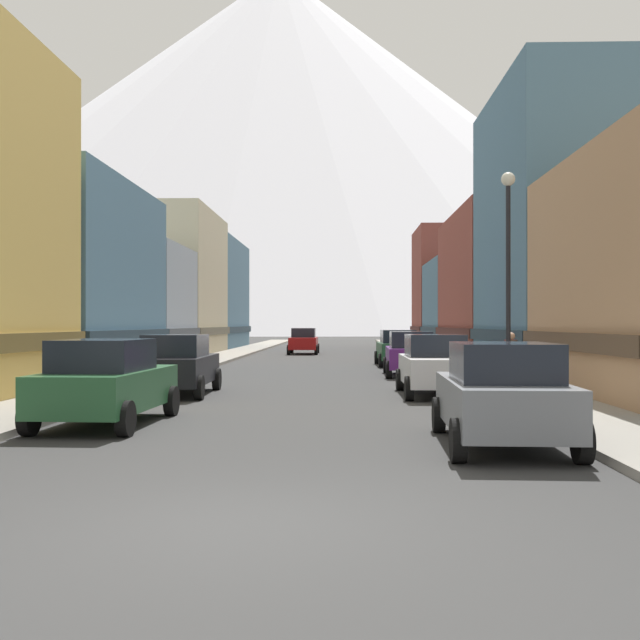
{
  "coord_description": "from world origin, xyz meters",
  "views": [
    {
      "loc": [
        1.08,
        -8.09,
        2.11
      ],
      "look_at": [
        0.01,
        28.61,
        2.27
      ],
      "focal_mm": 43.62,
      "sensor_mm": 36.0,
      "label": 1
    }
  ],
  "objects_px": {
    "car_left_1": "(177,364)",
    "streetlamp_right": "(508,251)",
    "pedestrian_0": "(511,362)",
    "car_driving_0": "(304,341)",
    "pedestrian_1": "(511,362)",
    "car_right_0": "(502,394)",
    "car_left_0": "(106,382)",
    "car_right_2": "(410,353)",
    "car_right_1": "(435,365)",
    "car_right_3": "(397,348)"
  },
  "relations": [
    {
      "from": "car_right_0",
      "to": "car_right_2",
      "type": "height_order",
      "value": "same"
    },
    {
      "from": "pedestrian_0",
      "to": "pedestrian_1",
      "type": "height_order",
      "value": "pedestrian_0"
    },
    {
      "from": "pedestrian_0",
      "to": "streetlamp_right",
      "type": "distance_m",
      "value": 5.05
    },
    {
      "from": "car_right_3",
      "to": "streetlamp_right",
      "type": "relative_size",
      "value": 0.76
    },
    {
      "from": "car_left_0",
      "to": "car_right_3",
      "type": "height_order",
      "value": "same"
    },
    {
      "from": "car_right_1",
      "to": "streetlamp_right",
      "type": "bearing_deg",
      "value": -60.05
    },
    {
      "from": "car_right_1",
      "to": "car_right_2",
      "type": "height_order",
      "value": "same"
    },
    {
      "from": "car_right_2",
      "to": "car_driving_0",
      "type": "bearing_deg",
      "value": 103.65
    },
    {
      "from": "car_left_1",
      "to": "car_right_0",
      "type": "xyz_separation_m",
      "value": [
        7.6,
        -9.42,
        0.0
      ]
    },
    {
      "from": "car_left_0",
      "to": "pedestrian_0",
      "type": "bearing_deg",
      "value": 39.02
    },
    {
      "from": "streetlamp_right",
      "to": "car_left_1",
      "type": "bearing_deg",
      "value": 163.97
    },
    {
      "from": "car_right_1",
      "to": "car_right_3",
      "type": "bearing_deg",
      "value": 90.0
    },
    {
      "from": "car_right_2",
      "to": "pedestrian_1",
      "type": "bearing_deg",
      "value": -71.41
    },
    {
      "from": "pedestrian_1",
      "to": "streetlamp_right",
      "type": "distance_m",
      "value": 4.96
    },
    {
      "from": "car_right_2",
      "to": "pedestrian_1",
      "type": "distance_m",
      "value": 7.69
    },
    {
      "from": "pedestrian_1",
      "to": "streetlamp_right",
      "type": "relative_size",
      "value": 0.29
    },
    {
      "from": "car_right_2",
      "to": "streetlamp_right",
      "type": "relative_size",
      "value": 0.76
    },
    {
      "from": "car_left_1",
      "to": "streetlamp_right",
      "type": "xyz_separation_m",
      "value": [
        9.15,
        -2.63,
        3.09
      ]
    },
    {
      "from": "car_driving_0",
      "to": "pedestrian_0",
      "type": "height_order",
      "value": "pedestrian_0"
    },
    {
      "from": "car_right_1",
      "to": "car_right_3",
      "type": "height_order",
      "value": "same"
    },
    {
      "from": "car_right_0",
      "to": "car_right_3",
      "type": "bearing_deg",
      "value": 89.99
    },
    {
      "from": "car_right_1",
      "to": "car_right_2",
      "type": "bearing_deg",
      "value": 90.01
    },
    {
      "from": "car_right_0",
      "to": "pedestrian_0",
      "type": "relative_size",
      "value": 2.65
    },
    {
      "from": "car_left_1",
      "to": "car_driving_0",
      "type": "relative_size",
      "value": 1.01
    },
    {
      "from": "car_right_3",
      "to": "streetlamp_right",
      "type": "bearing_deg",
      "value": -85.19
    },
    {
      "from": "car_right_2",
      "to": "pedestrian_0",
      "type": "relative_size",
      "value": 2.63
    },
    {
      "from": "car_right_1",
      "to": "car_right_3",
      "type": "relative_size",
      "value": 0.99
    },
    {
      "from": "car_left_1",
      "to": "car_right_3",
      "type": "xyz_separation_m",
      "value": [
        7.6,
        15.79,
        0.0
      ]
    },
    {
      "from": "car_left_1",
      "to": "pedestrian_0",
      "type": "xyz_separation_m",
      "value": [
        10.05,
        1.29,
        0.03
      ]
    },
    {
      "from": "car_right_2",
      "to": "pedestrian_0",
      "type": "xyz_separation_m",
      "value": [
        2.45,
        -7.18,
        0.03
      ]
    },
    {
      "from": "car_left_0",
      "to": "car_right_2",
      "type": "relative_size",
      "value": 1.01
    },
    {
      "from": "car_right_3",
      "to": "pedestrian_0",
      "type": "relative_size",
      "value": 2.63
    },
    {
      "from": "car_right_1",
      "to": "pedestrian_0",
      "type": "bearing_deg",
      "value": 26.54
    },
    {
      "from": "car_right_1",
      "to": "pedestrian_1",
      "type": "xyz_separation_m",
      "value": [
        2.45,
        1.11,
        0.03
      ]
    },
    {
      "from": "car_right_3",
      "to": "car_driving_0",
      "type": "relative_size",
      "value": 1.01
    },
    {
      "from": "car_driving_0",
      "to": "streetlamp_right",
      "type": "distance_m",
      "value": 34.18
    },
    {
      "from": "car_driving_0",
      "to": "pedestrian_0",
      "type": "xyz_separation_m",
      "value": [
        7.85,
        -29.41,
        0.03
      ]
    },
    {
      "from": "car_right_0",
      "to": "car_right_1",
      "type": "bearing_deg",
      "value": 89.99
    },
    {
      "from": "car_left_1",
      "to": "car_right_0",
      "type": "relative_size",
      "value": 0.99
    },
    {
      "from": "car_left_0",
      "to": "pedestrian_0",
      "type": "xyz_separation_m",
      "value": [
        10.05,
        8.15,
        0.03
      ]
    },
    {
      "from": "car_right_2",
      "to": "pedestrian_0",
      "type": "distance_m",
      "value": 7.58
    },
    {
      "from": "car_left_0",
      "to": "car_right_1",
      "type": "bearing_deg",
      "value": 42.33
    },
    {
      "from": "car_right_1",
      "to": "car_left_0",
      "type": "bearing_deg",
      "value": -137.67
    },
    {
      "from": "car_left_0",
      "to": "car_right_2",
      "type": "bearing_deg",
      "value": 63.62
    },
    {
      "from": "car_left_1",
      "to": "pedestrian_0",
      "type": "distance_m",
      "value": 10.13
    },
    {
      "from": "car_left_0",
      "to": "car_right_0",
      "type": "bearing_deg",
      "value": -18.62
    },
    {
      "from": "car_right_0",
      "to": "streetlamp_right",
      "type": "xyz_separation_m",
      "value": [
        1.55,
        6.79,
        3.09
      ]
    },
    {
      "from": "car_right_1",
      "to": "car_driving_0",
      "type": "xyz_separation_m",
      "value": [
        -5.4,
        30.63,
        0.0
      ]
    },
    {
      "from": "car_left_0",
      "to": "car_right_3",
      "type": "xyz_separation_m",
      "value": [
        7.6,
        22.65,
        0.0
      ]
    },
    {
      "from": "car_driving_0",
      "to": "streetlamp_right",
      "type": "height_order",
      "value": "streetlamp_right"
    }
  ]
}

